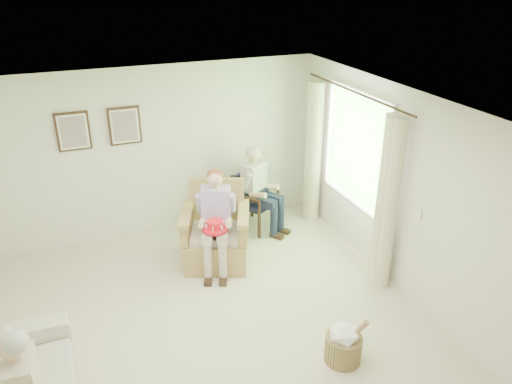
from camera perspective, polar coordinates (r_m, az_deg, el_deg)
floor at (r=5.98m, az=-4.42°, el=-16.09°), size 5.50×5.50×0.00m
back_wall at (r=7.66m, az=-11.10°, el=4.45°), size 5.00×0.04×2.60m
right_wall at (r=6.32m, az=17.27°, el=-0.78°), size 0.04×5.50×2.60m
ceiling at (r=4.71m, az=-5.46°, el=8.53°), size 5.00×5.50×0.02m
window at (r=7.08m, az=11.40°, el=5.16°), size 0.13×2.50×1.63m
curtain_left at (r=6.44m, az=14.72°, el=-1.45°), size 0.34×0.34×2.30m
curtain_right at (r=7.95m, az=6.54°, el=4.36°), size 0.34×0.34×2.30m
framed_print_left at (r=7.37m, az=-20.16°, el=6.50°), size 0.45×0.05×0.55m
framed_print_right at (r=7.41m, az=-14.77°, el=7.32°), size 0.45×0.05×0.55m
wicker_armchair at (r=7.09m, az=-4.68°, el=-5.31°), size 0.89×0.88×1.13m
wood_armchair at (r=7.95m, az=-0.27°, el=-0.57°), size 0.59×0.55×0.91m
person_wicker at (r=6.74m, az=-4.43°, el=-2.48°), size 0.40×0.62×1.40m
person_dark at (r=7.71m, az=0.14°, el=0.84°), size 0.40×0.63×1.33m
red_hat at (r=6.60m, az=-4.72°, el=-3.95°), size 0.34×0.34×0.14m
hatbox at (r=5.62m, az=10.01°, el=-16.63°), size 0.51×0.51×0.58m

